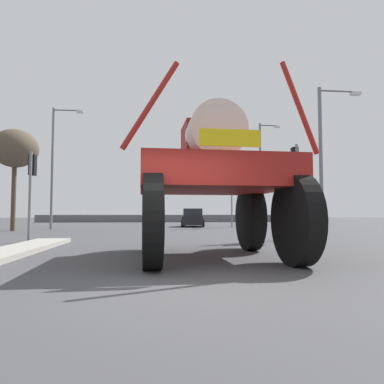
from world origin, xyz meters
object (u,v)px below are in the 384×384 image
at_px(oversize_sprayer, 211,182).
at_px(streetlight_near_right, 324,152).
at_px(traffic_signal_near_left, 32,176).
at_px(traffic_signal_near_right, 295,170).
at_px(bare_tree_left, 15,149).
at_px(streetlight_far_left, 55,161).
at_px(sedan_ahead, 193,218).
at_px(traffic_signal_far_left, 231,192).
at_px(streetlight_far_right, 262,169).

bearing_deg(oversize_sprayer, streetlight_near_right, -45.58).
relative_size(traffic_signal_near_left, streetlight_near_right, 0.49).
xyz_separation_m(traffic_signal_near_right, bare_tree_left, (-15.29, 9.05, 2.31)).
height_order(oversize_sprayer, streetlight_far_left, streetlight_far_left).
height_order(sedan_ahead, traffic_signal_far_left, traffic_signal_far_left).
distance_m(streetlight_near_right, streetlight_far_left, 18.18).
distance_m(traffic_signal_far_left, streetlight_near_right, 12.24).
bearing_deg(bare_tree_left, traffic_signal_near_left, -64.85).
bearing_deg(bare_tree_left, traffic_signal_far_left, 17.03).
relative_size(oversize_sprayer, streetlight_far_right, 0.63).
bearing_deg(oversize_sprayer, sedan_ahead, -7.21).
relative_size(traffic_signal_far_left, streetlight_far_left, 0.45).
height_order(sedan_ahead, bare_tree_left, bare_tree_left).
distance_m(traffic_signal_near_right, traffic_signal_far_left, 13.76).
distance_m(traffic_signal_far_left, bare_tree_left, 16.25).
xyz_separation_m(streetlight_near_right, streetlight_far_right, (0.59, 12.39, 0.65)).
bearing_deg(streetlight_near_right, bare_tree_left, 157.43).
bearing_deg(bare_tree_left, oversize_sprayer, -53.69).
relative_size(sedan_ahead, traffic_signal_far_left, 1.08).
relative_size(streetlight_far_left, bare_tree_left, 1.32).
bearing_deg(oversize_sprayer, streetlight_far_left, 25.05).
xyz_separation_m(traffic_signal_near_right, traffic_signal_far_left, (0.08, 13.75, -0.12)).
bearing_deg(traffic_signal_far_left, traffic_signal_near_right, -90.33).
bearing_deg(streetlight_far_right, sedan_ahead, 172.00).
relative_size(oversize_sprayer, sedan_ahead, 1.29).
height_order(traffic_signal_near_right, streetlight_far_right, streetlight_far_right).
relative_size(sedan_ahead, traffic_signal_near_left, 1.18).
bearing_deg(traffic_signal_near_right, oversize_sprayer, -129.48).
relative_size(oversize_sprayer, streetlight_near_right, 0.75).
bearing_deg(streetlight_near_right, oversize_sprayer, -132.87).
distance_m(sedan_ahead, streetlight_near_right, 14.60).
xyz_separation_m(oversize_sprayer, streetlight_far_left, (-8.78, 16.68, 2.89)).
height_order(sedan_ahead, traffic_signal_near_left, traffic_signal_near_left).
bearing_deg(traffic_signal_near_right, streetlight_far_left, 140.14).
distance_m(streetlight_far_left, bare_tree_left, 2.89).
bearing_deg(streetlight_near_right, traffic_signal_far_left, 100.14).
bearing_deg(streetlight_far_right, traffic_signal_near_left, -134.38).
relative_size(traffic_signal_near_left, traffic_signal_far_left, 0.92).
xyz_separation_m(traffic_signal_far_left, streetlight_far_left, (-13.42, -2.61, 1.98)).
bearing_deg(traffic_signal_near_left, bare_tree_left, 115.15).
relative_size(traffic_signal_near_right, streetlight_near_right, 0.56).
distance_m(streetlight_near_right, bare_tree_left, 19.00).
relative_size(traffic_signal_near_left, streetlight_far_left, 0.41).
bearing_deg(sedan_ahead, oversize_sprayer, -176.52).
bearing_deg(bare_tree_left, traffic_signal_near_right, -30.62).
distance_m(traffic_signal_near_left, traffic_signal_far_left, 17.69).
bearing_deg(streetlight_near_right, sedan_ahead, 111.39).
bearing_deg(traffic_signal_near_left, traffic_signal_near_right, -0.04).
height_order(traffic_signal_far_left, streetlight_far_left, streetlight_far_left).
distance_m(oversize_sprayer, traffic_signal_near_left, 8.56).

